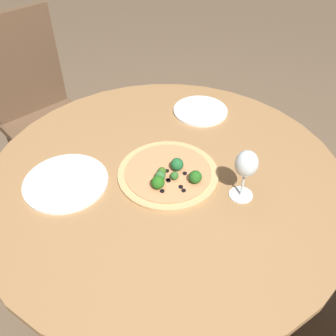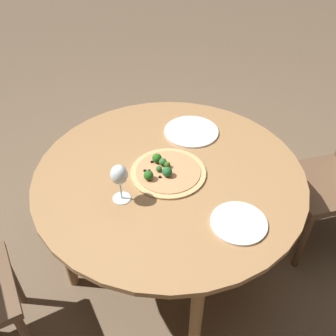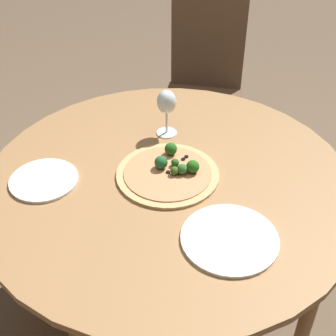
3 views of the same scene
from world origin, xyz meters
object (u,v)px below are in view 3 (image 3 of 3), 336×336
(pizza, at_px, (169,171))
(plate_far, at_px, (230,239))
(chair_2, at_px, (204,84))
(wine_glass, at_px, (167,104))
(plate_near, at_px, (44,180))

(pizza, distance_m, plate_far, 0.34)
(chair_2, distance_m, plate_far, 1.30)
(plate_far, bearing_deg, chair_2, 161.33)
(pizza, bearing_deg, wine_glass, 164.33)
(wine_glass, relative_size, plate_far, 0.64)
(chair_2, xyz_separation_m, wine_glass, (0.65, -0.41, 0.32))
(pizza, xyz_separation_m, plate_near, (-0.09, -0.39, -0.01))
(wine_glass, distance_m, plate_far, 0.58)
(chair_2, distance_m, plate_near, 1.20)
(pizza, height_order, plate_far, pizza)
(pizza, xyz_separation_m, plate_far, (0.33, 0.07, -0.01))
(chair_2, relative_size, plate_far, 3.54)
(pizza, bearing_deg, chair_2, 151.64)
(pizza, relative_size, plate_far, 1.22)
(chair_2, xyz_separation_m, plate_far, (1.22, -0.41, 0.20))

